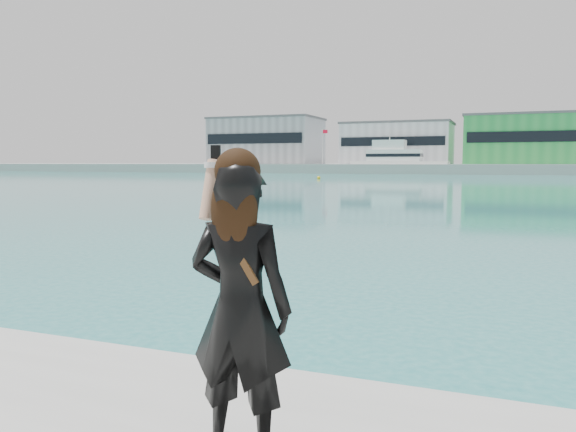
% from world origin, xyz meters
% --- Properties ---
extents(far_quay, '(320.00, 40.00, 2.00)m').
position_xyz_m(far_quay, '(0.00, 130.00, 1.00)').
color(far_quay, '#9E9E99').
rests_on(far_quay, ground).
extents(warehouse_grey_left, '(26.52, 16.36, 11.50)m').
position_xyz_m(warehouse_grey_left, '(-55.00, 127.98, 7.76)').
color(warehouse_grey_left, gray).
rests_on(warehouse_grey_left, far_quay).
extents(warehouse_white, '(24.48, 15.35, 9.50)m').
position_xyz_m(warehouse_white, '(-22.00, 127.98, 6.76)').
color(warehouse_white, silver).
rests_on(warehouse_white, far_quay).
extents(warehouse_green, '(30.60, 16.36, 10.50)m').
position_xyz_m(warehouse_green, '(8.00, 127.98, 7.26)').
color(warehouse_green, green).
rests_on(warehouse_green, far_quay).
extents(flagpole_left, '(1.28, 0.16, 8.00)m').
position_xyz_m(flagpole_left, '(-37.91, 121.00, 6.54)').
color(flagpole_left, silver).
rests_on(flagpole_left, far_quay).
extents(motor_yacht, '(19.69, 5.52, 9.18)m').
position_xyz_m(motor_yacht, '(-19.62, 114.45, 2.58)').
color(motor_yacht, white).
rests_on(motor_yacht, ground).
extents(buoy_far, '(0.50, 0.50, 0.50)m').
position_xyz_m(buoy_far, '(-23.43, 74.02, 0.00)').
color(buoy_far, yellow).
rests_on(buoy_far, ground).
extents(woman, '(0.59, 0.41, 1.66)m').
position_xyz_m(woman, '(0.54, -0.24, 1.64)').
color(woman, black).
rests_on(woman, near_quay).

